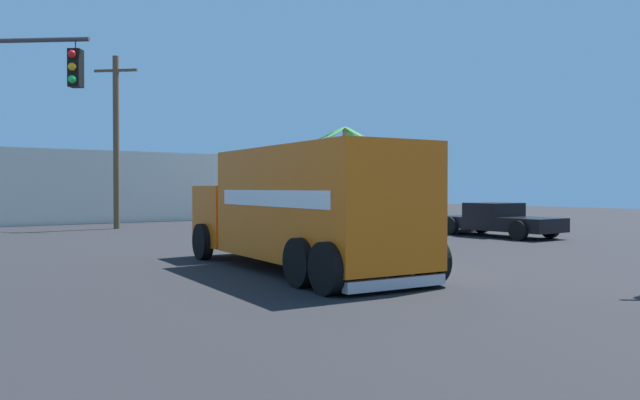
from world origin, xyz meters
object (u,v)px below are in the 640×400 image
pickup_black (498,219)px  palm_tree_far (345,154)px  delivery_truck (302,208)px  vending_machine_red (387,206)px  utility_pole (116,140)px

pickup_black → palm_tree_far: (0.01, 10.24, 3.11)m
delivery_truck → pickup_black: delivery_truck is taller
vending_machine_red → pickup_black: bearing=-94.0°
pickup_black → utility_pole: utility_pole is taller
vending_machine_red → palm_tree_far: 4.03m
palm_tree_far → utility_pole: utility_pole is taller
delivery_truck → utility_pole: 18.24m
delivery_truck → pickup_black: (12.40, 4.03, -0.79)m
palm_tree_far → utility_pole: (-11.24, 3.71, 0.51)m
delivery_truck → vending_machine_red: size_ratio=4.53×
delivery_truck → pickup_black: size_ratio=1.61×
pickup_black → palm_tree_far: palm_tree_far is taller
pickup_black → delivery_truck: bearing=-162.0°
pickup_black → vending_machine_red: (0.51, 7.36, 0.34)m
palm_tree_far → utility_pole: bearing=161.7°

